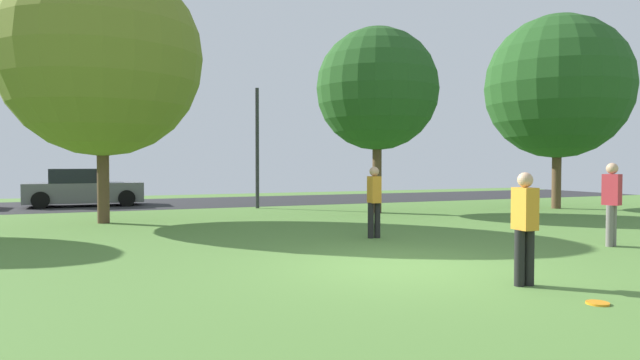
{
  "coord_description": "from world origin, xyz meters",
  "views": [
    {
      "loc": [
        -4.65,
        -7.79,
        1.71
      ],
      "look_at": [
        0.0,
        3.62,
        1.32
      ],
      "focal_mm": 30.91,
      "sensor_mm": 36.0,
      "label": 1
    }
  ],
  "objects_px": {
    "frisbee_disc": "(598,303)",
    "oak_tree_center": "(102,57)",
    "person_bystander": "(612,200)",
    "street_lamp_post": "(257,148)",
    "oak_tree_left": "(558,87)",
    "person_catcher": "(525,224)",
    "person_thrower": "(374,199)",
    "oak_tree_right": "(377,89)",
    "parked_car_grey": "(84,189)"
  },
  "relations": [
    {
      "from": "person_catcher",
      "to": "parked_car_grey",
      "type": "distance_m",
      "value": 18.61
    },
    {
      "from": "person_catcher",
      "to": "frisbee_disc",
      "type": "bearing_deg",
      "value": -170.95
    },
    {
      "from": "parked_car_grey",
      "to": "street_lamp_post",
      "type": "xyz_separation_m",
      "value": [
        6.06,
        -3.61,
        1.58
      ]
    },
    {
      "from": "oak_tree_center",
      "to": "person_bystander",
      "type": "height_order",
      "value": "oak_tree_center"
    },
    {
      "from": "street_lamp_post",
      "to": "oak_tree_right",
      "type": "bearing_deg",
      "value": -46.54
    },
    {
      "from": "person_catcher",
      "to": "frisbee_disc",
      "type": "distance_m",
      "value": 1.41
    },
    {
      "from": "person_thrower",
      "to": "person_catcher",
      "type": "relative_size",
      "value": 1.03
    },
    {
      "from": "frisbee_disc",
      "to": "street_lamp_post",
      "type": "distance_m",
      "value": 15.31
    },
    {
      "from": "oak_tree_right",
      "to": "frisbee_disc",
      "type": "bearing_deg",
      "value": -105.5
    },
    {
      "from": "frisbee_disc",
      "to": "street_lamp_post",
      "type": "height_order",
      "value": "street_lamp_post"
    },
    {
      "from": "oak_tree_center",
      "to": "oak_tree_left",
      "type": "relative_size",
      "value": 1.04
    },
    {
      "from": "person_thrower",
      "to": "street_lamp_post",
      "type": "height_order",
      "value": "street_lamp_post"
    },
    {
      "from": "parked_car_grey",
      "to": "person_bystander",
      "type": "bearing_deg",
      "value": -56.57
    },
    {
      "from": "person_catcher",
      "to": "oak_tree_right",
      "type": "bearing_deg",
      "value": -13.76
    },
    {
      "from": "person_thrower",
      "to": "oak_tree_right",
      "type": "bearing_deg",
      "value": 155.1
    },
    {
      "from": "oak_tree_center",
      "to": "person_catcher",
      "type": "distance_m",
      "value": 12.58
    },
    {
      "from": "oak_tree_right",
      "to": "person_bystander",
      "type": "xyz_separation_m",
      "value": [
        0.9,
        -8.44,
        -3.25
      ]
    },
    {
      "from": "street_lamp_post",
      "to": "parked_car_grey",
      "type": "bearing_deg",
      "value": 149.24
    },
    {
      "from": "person_bystander",
      "to": "frisbee_disc",
      "type": "bearing_deg",
      "value": 110.33
    },
    {
      "from": "oak_tree_center",
      "to": "frisbee_disc",
      "type": "relative_size",
      "value": 27.68
    },
    {
      "from": "street_lamp_post",
      "to": "frisbee_disc",
      "type": "bearing_deg",
      "value": -90.05
    },
    {
      "from": "oak_tree_right",
      "to": "frisbee_disc",
      "type": "height_order",
      "value": "oak_tree_right"
    },
    {
      "from": "person_bystander",
      "to": "oak_tree_right",
      "type": "bearing_deg",
      "value": -11.94
    },
    {
      "from": "person_bystander",
      "to": "street_lamp_post",
      "type": "xyz_separation_m",
      "value": [
        -4.14,
        11.85,
        1.3
      ]
    },
    {
      "from": "oak_tree_left",
      "to": "person_thrower",
      "type": "distance_m",
      "value": 11.68
    },
    {
      "from": "person_catcher",
      "to": "parked_car_grey",
      "type": "relative_size",
      "value": 0.37
    },
    {
      "from": "oak_tree_left",
      "to": "person_catcher",
      "type": "height_order",
      "value": "oak_tree_left"
    },
    {
      "from": "oak_tree_center",
      "to": "oak_tree_right",
      "type": "height_order",
      "value": "oak_tree_center"
    },
    {
      "from": "person_thrower",
      "to": "parked_car_grey",
      "type": "xyz_separation_m",
      "value": [
        -6.28,
        12.54,
        -0.22
      ]
    },
    {
      "from": "person_thrower",
      "to": "person_bystander",
      "type": "height_order",
      "value": "person_bystander"
    },
    {
      "from": "person_thrower",
      "to": "person_catcher",
      "type": "bearing_deg",
      "value": -0.0
    },
    {
      "from": "oak_tree_center",
      "to": "person_bystander",
      "type": "relative_size",
      "value": 4.38
    },
    {
      "from": "oak_tree_center",
      "to": "person_thrower",
      "type": "distance_m",
      "value": 8.84
    },
    {
      "from": "oak_tree_right",
      "to": "person_catcher",
      "type": "height_order",
      "value": "oak_tree_right"
    },
    {
      "from": "frisbee_disc",
      "to": "parked_car_grey",
      "type": "distance_m",
      "value": 19.72
    },
    {
      "from": "frisbee_disc",
      "to": "person_catcher",
      "type": "bearing_deg",
      "value": 95.25
    },
    {
      "from": "frisbee_disc",
      "to": "oak_tree_center",
      "type": "bearing_deg",
      "value": 114.5
    },
    {
      "from": "oak_tree_center",
      "to": "oak_tree_left",
      "type": "xyz_separation_m",
      "value": [
        15.75,
        -1.05,
        -0.15
      ]
    },
    {
      "from": "oak_tree_center",
      "to": "street_lamp_post",
      "type": "relative_size",
      "value": 1.66
    },
    {
      "from": "person_catcher",
      "to": "person_bystander",
      "type": "height_order",
      "value": "person_bystander"
    },
    {
      "from": "person_bystander",
      "to": "person_catcher",
      "type": "bearing_deg",
      "value": 98.93
    },
    {
      "from": "frisbee_disc",
      "to": "parked_car_grey",
      "type": "height_order",
      "value": "parked_car_grey"
    },
    {
      "from": "person_bystander",
      "to": "street_lamp_post",
      "type": "height_order",
      "value": "street_lamp_post"
    },
    {
      "from": "person_bystander",
      "to": "parked_car_grey",
      "type": "distance_m",
      "value": 18.53
    },
    {
      "from": "oak_tree_center",
      "to": "oak_tree_left",
      "type": "distance_m",
      "value": 15.78
    },
    {
      "from": "oak_tree_center",
      "to": "oak_tree_right",
      "type": "distance_m",
      "value": 8.68
    },
    {
      "from": "person_thrower",
      "to": "frisbee_disc",
      "type": "bearing_deg",
      "value": 1.63
    },
    {
      "from": "person_thrower",
      "to": "frisbee_disc",
      "type": "xyz_separation_m",
      "value": [
        -0.23,
        -6.22,
        -0.88
      ]
    },
    {
      "from": "frisbee_disc",
      "to": "oak_tree_left",
      "type": "bearing_deg",
      "value": 46.33
    },
    {
      "from": "person_thrower",
      "to": "oak_tree_left",
      "type": "bearing_deg",
      "value": 118.34
    }
  ]
}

